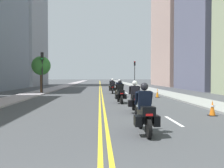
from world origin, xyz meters
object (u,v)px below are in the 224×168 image
Objects in this scene: motorcycle_0 at (145,113)px; motorcycle_4 at (112,88)px; traffic_light_near at (42,65)px; traffic_cone_1 at (212,108)px; motorcycle_2 at (120,94)px; motorcycle_5 at (112,86)px; street_tree_0 at (41,66)px; motorcycle_3 at (119,90)px; traffic_light_far at (135,69)px; traffic_cone_0 at (157,93)px; motorcycle_1 at (135,99)px.

motorcycle_0 is 19.54m from motorcycle_4.
traffic_cone_1 is at bearing -53.82° from traffic_light_near.
motorcycle_2 is 7.10m from traffic_cone_1.
street_tree_0 is at bearing -145.69° from motorcycle_5.
street_tree_0 reaches higher than motorcycle_5.
traffic_light_near is at bearing 126.18° from traffic_cone_1.
motorcycle_2 is at bearing -90.89° from motorcycle_3.
motorcycle_4 is at bearing 97.20° from motorcycle_3.
traffic_light_near is at bearing -124.68° from traffic_light_far.
motorcycle_3 is at bearing 82.73° from motorcycle_2.
street_tree_0 reaches higher than motorcycle_4.
street_tree_0 reaches higher than traffic_cone_0.
motorcycle_5 is at bearing 92.64° from motorcycle_1.
motorcycle_1 is at bearing 85.68° from motorcycle_0.
traffic_cone_0 is 10.44m from traffic_cone_1.
traffic_cone_0 is (3.31, 9.13, -0.26)m from motorcycle_1.
motorcycle_4 is 16.47m from traffic_cone_1.
motorcycle_1 is at bearing -109.94° from traffic_cone_0.
motorcycle_0 is 0.45× the size of traffic_light_far.
motorcycle_1 reaches higher than motorcycle_2.
traffic_cone_1 is (3.52, -10.99, -0.29)m from motorcycle_3.
motorcycle_2 is 0.47× the size of traffic_light_far.
street_tree_0 is at bearing 111.56° from motorcycle_0.
motorcycle_1 is 1.00× the size of motorcycle_5.
motorcycle_0 is at bearing -93.23° from motorcycle_2.
traffic_cone_1 is (3.88, -16.00, -0.29)m from motorcycle_4.
motorcycle_2 is (-0.01, 9.48, -0.03)m from motorcycle_0.
traffic_light_far is (12.52, 18.10, 0.17)m from traffic_light_near.
motorcycle_1 is 4.65m from motorcycle_2.
motorcycle_1 is 32.85m from traffic_light_far.
motorcycle_2 is 28.35m from traffic_light_far.
traffic_cone_0 is 0.18× the size of traffic_light_far.
traffic_light_far reaches higher than motorcycle_4.
motorcycle_4 reaches higher than motorcycle_2.
motorcycle_1 reaches higher than motorcycle_5.
motorcycle_4 reaches higher than traffic_cone_1.
motorcycle_4 is at bearing 86.77° from motorcycle_2.
traffic_light_far is at bearing 76.22° from motorcycle_4.
street_tree_0 is at bearing 149.07° from motorcycle_3.
motorcycle_3 is 2.94× the size of traffic_cone_1.
street_tree_0 is (-8.07, -5.02, 2.41)m from motorcycle_5.
motorcycle_5 is at bearing 89.71° from motorcycle_0.
motorcycle_1 reaches higher than motorcycle_3.
street_tree_0 is at bearing 120.55° from motorcycle_1.
street_tree_0 is (-8.28, 15.24, 2.38)m from motorcycle_1.
motorcycle_4 is 6.69m from traffic_cone_0.
motorcycle_3 is (0.35, 5.04, 0.01)m from motorcycle_2.
motorcycle_3 is at bearing -83.99° from motorcycle_4.
motorcycle_5 is 21.89m from traffic_cone_1.
motorcycle_0 is 14.53m from motorcycle_3.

